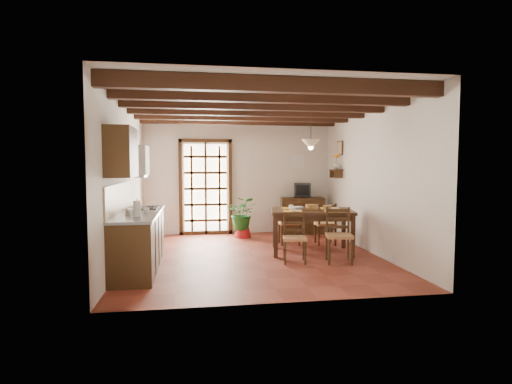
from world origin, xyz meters
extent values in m
plane|color=maroon|center=(0.00, 0.00, 0.00)|extent=(5.00, 5.00, 0.00)
cube|color=silver|center=(0.00, 2.50, 1.40)|extent=(4.50, 0.02, 2.80)
cube|color=silver|center=(0.00, -2.50, 1.40)|extent=(4.50, 0.02, 2.80)
cube|color=silver|center=(-2.25, 0.00, 1.40)|extent=(0.02, 5.00, 2.80)
cube|color=silver|center=(2.25, 0.00, 1.40)|extent=(0.02, 5.00, 2.80)
cube|color=white|center=(0.00, 0.00, 2.80)|extent=(4.50, 5.00, 0.02)
cube|color=black|center=(0.00, -2.10, 2.69)|extent=(4.50, 0.14, 0.20)
cube|color=black|center=(0.00, -1.26, 2.69)|extent=(4.50, 0.14, 0.20)
cube|color=black|center=(0.00, -0.42, 2.69)|extent=(4.50, 0.14, 0.20)
cube|color=black|center=(0.00, 0.42, 2.69)|extent=(4.50, 0.14, 0.20)
cube|color=black|center=(0.00, 1.26, 2.69)|extent=(4.50, 0.14, 0.20)
cube|color=black|center=(0.00, 2.10, 2.69)|extent=(4.50, 0.14, 0.20)
cube|color=white|center=(-0.80, 2.49, 1.10)|extent=(1.01, 0.02, 2.11)
cube|color=#342110|center=(-0.80, 2.44, 2.24)|extent=(1.26, 0.10, 0.08)
cube|color=#342110|center=(-1.39, 2.44, 1.10)|extent=(0.08, 0.10, 2.28)
cube|color=#342110|center=(-0.21, 2.44, 1.10)|extent=(0.08, 0.10, 2.28)
cube|color=#342110|center=(-0.80, 2.42, 1.10)|extent=(1.01, 0.03, 2.02)
cube|color=#342110|center=(-1.95, -0.60, 0.44)|extent=(0.60, 2.20, 0.88)
cube|color=slate|center=(-1.95, -0.60, 0.90)|extent=(0.64, 2.25, 0.04)
cube|color=tan|center=(-2.23, -0.60, 1.13)|extent=(0.02, 2.20, 0.50)
cube|color=#342110|center=(-2.08, -1.30, 1.85)|extent=(0.35, 0.80, 0.70)
cube|color=white|center=(-2.05, -0.05, 1.75)|extent=(0.38, 0.60, 0.50)
cube|color=silver|center=(-2.05, -0.05, 1.48)|extent=(0.32, 0.55, 0.04)
cube|color=black|center=(-1.95, -0.05, 0.93)|extent=(0.50, 0.55, 0.02)
cylinder|color=white|center=(-1.90, -1.15, 1.03)|extent=(0.11, 0.11, 0.24)
cylinder|color=silver|center=(-2.05, -0.85, 0.95)|extent=(0.14, 0.14, 0.10)
cube|color=#331E10|center=(1.13, 0.13, 0.79)|extent=(1.66, 1.22, 0.05)
cube|color=#331E10|center=(1.13, 0.13, 0.71)|extent=(1.49, 1.10, 0.11)
cube|color=#331E10|center=(1.88, 0.42, 0.38)|extent=(0.09, 0.09, 0.77)
cube|color=#331E10|center=(0.52, 0.67, 0.38)|extent=(0.09, 0.09, 0.77)
cube|color=#331E10|center=(1.73, -0.41, 0.38)|extent=(0.09, 0.09, 0.77)
cube|color=#331E10|center=(0.37, -0.16, 0.38)|extent=(0.09, 0.09, 0.77)
cube|color=#A97847|center=(0.62, -0.58, 0.42)|extent=(0.45, 0.44, 0.05)
cube|color=#342110|center=(0.64, -0.42, 0.63)|extent=(0.39, 0.10, 0.43)
cube|color=#342110|center=(0.62, -0.58, 0.21)|extent=(0.43, 0.41, 0.42)
cube|color=#A97847|center=(1.36, -0.71, 0.47)|extent=(0.51, 0.49, 0.05)
cube|color=#342110|center=(1.40, -0.54, 0.70)|extent=(0.43, 0.12, 0.48)
cube|color=#342110|center=(1.36, -0.71, 0.23)|extent=(0.49, 0.47, 0.47)
cube|color=#A97847|center=(0.90, 0.97, 0.46)|extent=(0.44, 0.42, 0.05)
cube|color=#342110|center=(0.89, 0.80, 0.69)|extent=(0.43, 0.05, 0.47)
cube|color=#342110|center=(0.90, 0.97, 0.23)|extent=(0.42, 0.40, 0.46)
cube|color=#A97847|center=(1.64, 0.84, 0.43)|extent=(0.43, 0.41, 0.05)
cube|color=#342110|center=(1.63, 0.68, 0.65)|extent=(0.40, 0.06, 0.44)
cube|color=#342110|center=(1.64, 0.84, 0.22)|extent=(0.41, 0.39, 0.43)
cube|color=#FFAE28|center=(0.75, -0.11, 0.89)|extent=(0.35, 0.26, 0.01)
cube|color=#FFAE28|center=(1.51, -0.11, 0.89)|extent=(0.35, 0.26, 0.01)
cube|color=#FFAE28|center=(0.75, 0.37, 0.89)|extent=(0.35, 0.26, 0.01)
cube|color=#FFAE28|center=(1.51, 0.37, 0.89)|extent=(0.35, 0.26, 0.01)
cylinder|color=olive|center=(1.13, 0.13, 0.94)|extent=(0.24, 0.24, 0.10)
imported|color=white|center=(0.87, 0.23, 0.85)|extent=(0.24, 0.24, 0.05)
cube|color=#342110|center=(1.52, 2.23, 0.44)|extent=(1.07, 0.58, 0.87)
cube|color=black|center=(1.52, 2.23, 1.06)|extent=(0.46, 0.43, 0.33)
cube|color=black|center=(1.52, 2.05, 1.06)|extent=(0.31, 0.09, 0.25)
cube|color=white|center=(1.50, 2.48, 1.75)|extent=(0.25, 0.03, 0.32)
cone|color=maroon|center=(0.02, 1.88, 0.11)|extent=(0.39, 0.39, 0.24)
imported|color=#144C19|center=(0.02, 1.88, 0.57)|extent=(2.18, 2.02, 1.98)
cube|color=#342110|center=(2.14, 1.60, 1.55)|extent=(0.20, 0.42, 0.03)
cube|color=#342110|center=(2.14, 1.43, 1.46)|extent=(0.18, 0.03, 0.18)
cube|color=#342110|center=(2.14, 1.77, 1.46)|extent=(0.18, 0.03, 0.18)
imported|color=#B2BFB2|center=(2.14, 1.60, 1.65)|extent=(0.15, 0.15, 0.15)
sphere|color=#FFAE28|center=(2.14, 1.60, 1.86)|extent=(0.14, 0.14, 0.14)
cylinder|color=#144C19|center=(2.14, 1.60, 1.71)|extent=(0.01, 0.01, 0.28)
cube|color=brown|center=(2.23, 1.60, 2.05)|extent=(0.03, 0.32, 0.32)
cube|color=#C3B292|center=(2.21, 1.60, 2.05)|extent=(0.01, 0.26, 0.26)
cylinder|color=black|center=(1.13, 0.23, 2.45)|extent=(0.01, 0.01, 0.70)
cone|color=#FDFACC|center=(1.13, 0.23, 2.08)|extent=(0.36, 0.36, 0.14)
sphere|color=#FFD88C|center=(1.13, 0.23, 2.00)|extent=(0.09, 0.09, 0.09)
camera|label=1|loc=(-1.07, -7.13, 1.68)|focal=28.00mm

